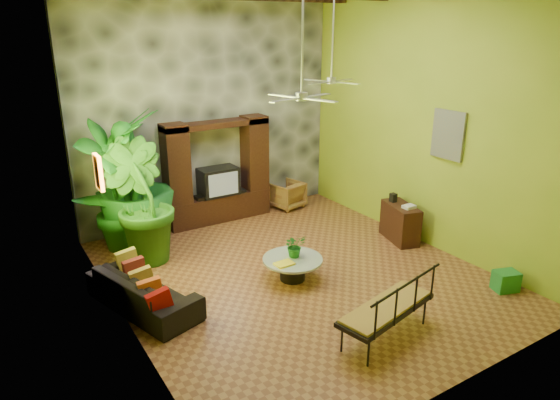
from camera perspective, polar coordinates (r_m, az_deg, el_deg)
ground at (r=9.04m, az=1.80°, el=-8.40°), size 7.00×7.00×0.00m
back_wall at (r=11.21m, az=-8.25°, el=10.37°), size 6.00×0.02×5.00m
left_wall at (r=7.00m, az=-18.86°, el=4.18°), size 0.02×7.00×5.00m
right_wall at (r=10.15m, az=16.33°, el=8.87°), size 0.02×7.00×5.00m
stone_accent_wall at (r=11.16m, az=-8.12°, el=10.33°), size 5.98×0.10×4.98m
entertainment_center at (r=11.23m, az=-7.11°, el=2.38°), size 2.40×0.55×2.30m
ceiling_fan_front at (r=7.61m, az=2.51°, el=13.24°), size 1.28×1.28×1.86m
ceiling_fan_back at (r=9.95m, az=5.94°, el=14.58°), size 1.28×1.28×1.86m
wall_art_mask at (r=8.06m, az=-20.03°, el=2.98°), size 0.06×0.32×0.55m
wall_art_painting at (r=9.78m, az=18.67°, el=7.06°), size 0.06×0.70×0.90m
sofa at (r=8.18m, az=-15.36°, el=-9.95°), size 1.36×2.20×0.60m
wicker_armchair at (r=12.11m, az=0.81°, el=0.61°), size 0.83×0.84×0.65m
tall_plant_a at (r=10.00m, az=-18.55°, el=1.34°), size 1.64×1.51×2.58m
tall_plant_b at (r=9.45m, az=-15.77°, el=-0.26°), size 1.61×1.63×2.32m
tall_plant_c at (r=10.21m, az=-16.41°, el=2.34°), size 1.98×1.98×2.72m
coffee_table at (r=8.75m, az=1.44°, el=-7.53°), size 1.04×1.04×0.40m
centerpiece_plant at (r=8.67m, az=1.71°, el=-5.24°), size 0.41×0.37×0.41m
yellow_tray at (r=8.46m, az=0.48°, el=-7.30°), size 0.32×0.24×0.03m
iron_bench at (r=7.21m, az=12.50°, el=-11.84°), size 1.72×0.93×0.57m
side_console at (r=10.54m, az=13.57°, el=-2.53°), size 0.68×1.04×0.76m
green_bin at (r=9.25m, az=24.40°, el=-8.42°), size 0.46×0.40×0.34m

